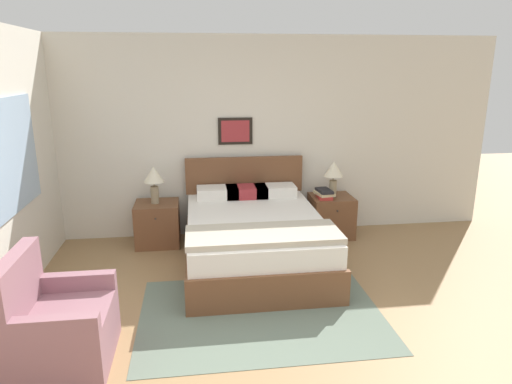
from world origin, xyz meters
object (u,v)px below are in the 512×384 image
Objects in this scene: bed at (254,238)px; nightstand_by_door at (331,216)px; nightstand_near_window at (158,224)px; table_lamp_by_door at (334,172)px; table_lamp_near_window at (154,177)px; armchair at (58,327)px.

nightstand_by_door is at bearing 34.56° from bed.
nightstand_near_window is at bearing 145.44° from bed.
nightstand_near_window is 2.37m from table_lamp_by_door.
bed reaches higher than table_lamp_near_window.
nightstand_by_door is (2.28, 0.00, 0.00)m from nightstand_near_window.
table_lamp_by_door is (2.86, 2.37, 0.58)m from armchair.
bed is 1.39m from nightstand_near_window.
nightstand_near_window and nightstand_by_door have the same top height.
table_lamp_near_window is 1.00× the size of table_lamp_by_door.
bed is at bearing -34.14° from table_lamp_near_window.
nightstand_near_window is (0.58, 2.37, -0.03)m from armchair.
nightstand_near_window is 1.00× the size of nightstand_by_door.
nightstand_by_door is at bearing 0.10° from table_lamp_near_window.
bed is 4.47× the size of table_lamp_by_door.
nightstand_near_window is 1.15× the size of table_lamp_by_door.
table_lamp_by_door reaches higher than nightstand_by_door.
table_lamp_near_window is at bearing -161.84° from nightstand_near_window.
table_lamp_by_door is at bearing -36.63° from nightstand_by_door.
table_lamp_by_door is at bearing 0.00° from table_lamp_near_window.
table_lamp_near_window is (-0.01, -0.00, 0.61)m from nightstand_near_window.
nightstand_near_window is at bearing 179.90° from table_lamp_by_door.
nightstand_by_door is 1.15× the size of table_lamp_by_door.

